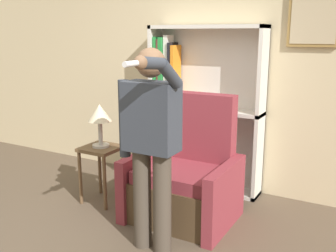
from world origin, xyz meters
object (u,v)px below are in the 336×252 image
(person_standing, at_px, (151,139))
(table_lamp, at_px, (100,116))
(armchair, at_px, (185,180))
(side_table, at_px, (101,158))
(bookcase, at_px, (191,111))

(person_standing, xyz_separation_m, table_lamp, (-0.96, 0.56, -0.01))
(armchair, distance_m, side_table, 0.94)
(person_standing, bearing_deg, bookcase, 103.88)
(side_table, bearing_deg, armchair, 7.48)
(armchair, bearing_deg, table_lamp, -172.52)
(side_table, distance_m, table_lamp, 0.46)
(armchair, xyz_separation_m, table_lamp, (-0.93, -0.12, 0.57))
(bookcase, distance_m, person_standing, 1.53)
(bookcase, distance_m, table_lamp, 1.10)
(bookcase, relative_size, table_lamp, 4.10)
(table_lamp, bearing_deg, bookcase, 57.25)
(armchair, relative_size, person_standing, 0.72)
(armchair, xyz_separation_m, person_standing, (0.03, -0.68, 0.58))
(bookcase, bearing_deg, side_table, -122.75)
(person_standing, relative_size, side_table, 2.72)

